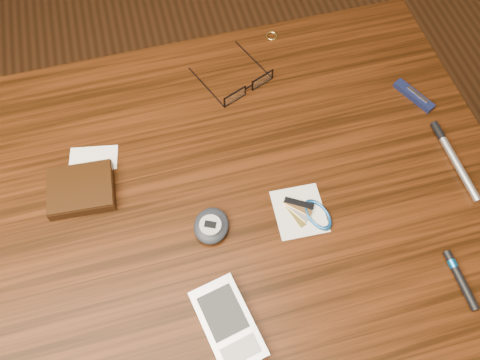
# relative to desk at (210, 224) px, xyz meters

# --- Properties ---
(ground) EXTENTS (3.80, 3.80, 0.00)m
(ground) POSITION_rel_desk_xyz_m (0.00, 0.00, -0.65)
(ground) COLOR #472814
(ground) RESTS_ON ground
(desk) EXTENTS (1.00, 0.70, 0.75)m
(desk) POSITION_rel_desk_xyz_m (0.00, 0.00, 0.00)
(desk) COLOR #361708
(desk) RESTS_ON ground
(wallet_and_card) EXTENTS (0.12, 0.14, 0.02)m
(wallet_and_card) POSITION_rel_desk_xyz_m (-0.19, 0.07, 0.11)
(wallet_and_card) COLOR black
(wallet_and_card) RESTS_ON desk
(eyeglasses) EXTENTS (0.15, 0.15, 0.02)m
(eyeglasses) POSITION_rel_desk_xyz_m (0.12, 0.20, 0.11)
(eyeglasses) COLOR black
(eyeglasses) RESTS_ON desk
(gold_ring) EXTENTS (0.03, 0.03, 0.00)m
(gold_ring) POSITION_rel_desk_xyz_m (0.20, 0.32, 0.10)
(gold_ring) COLOR #D6BD61
(gold_ring) RESTS_ON desk
(pda_phone) EXTENTS (0.09, 0.14, 0.02)m
(pda_phone) POSITION_rel_desk_xyz_m (-0.02, -0.20, 0.11)
(pda_phone) COLOR #B6B6BA
(pda_phone) RESTS_ON desk
(pedometer) EXTENTS (0.08, 0.08, 0.03)m
(pedometer) POSITION_rel_desk_xyz_m (-0.00, -0.05, 0.11)
(pedometer) COLOR #1F232A
(pedometer) RESTS_ON desk
(notepad_keys) EXTENTS (0.10, 0.09, 0.01)m
(notepad_keys) POSITION_rel_desk_xyz_m (0.15, -0.07, 0.11)
(notepad_keys) COLOR white
(notepad_keys) RESTS_ON desk
(pocket_knife) EXTENTS (0.05, 0.08, 0.01)m
(pocket_knife) POSITION_rel_desk_xyz_m (0.41, 0.11, 0.11)
(pocket_knife) COLOR #0E1234
(pocket_knife) RESTS_ON desk
(silver_pen) EXTENTS (0.01, 0.16, 0.01)m
(silver_pen) POSITION_rel_desk_xyz_m (0.42, -0.03, 0.11)
(silver_pen) COLOR silver
(silver_pen) RESTS_ON desk
(black_blue_pen) EXTENTS (0.01, 0.09, 0.01)m
(black_blue_pen) POSITION_rel_desk_xyz_m (0.33, -0.22, 0.11)
(black_blue_pen) COLOR black
(black_blue_pen) RESTS_ON desk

